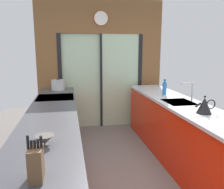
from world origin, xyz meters
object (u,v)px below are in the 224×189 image
object	(u,v)px
mixing_bowl	(45,140)
soap_bottle	(164,88)
kettle	(204,105)
knife_block	(36,163)
oven_range	(57,124)
stock_pot	(58,85)

from	to	relation	value
mixing_bowl	soap_bottle	size ratio (longest dim) A/B	0.58
mixing_bowl	kettle	distance (m)	1.89
knife_block	oven_range	bearing A→B (deg)	90.43
oven_range	soap_bottle	bearing A→B (deg)	-5.23
mixing_bowl	knife_block	world-z (taller)	knife_block
knife_block	kettle	bearing A→B (deg)	32.13
oven_range	stock_pot	xyz separation A→B (m)	(0.02, 0.69, 0.56)
knife_block	soap_bottle	world-z (taller)	knife_block
oven_range	kettle	xyz separation A→B (m)	(1.80, -1.33, 0.56)
knife_block	soap_bottle	size ratio (longest dim) A/B	1.04
mixing_bowl	soap_bottle	bearing A→B (deg)	45.14
mixing_bowl	soap_bottle	world-z (taller)	soap_bottle
oven_range	knife_block	size ratio (longest dim) A/B	3.35
oven_range	mixing_bowl	world-z (taller)	mixing_bowl
mixing_bowl	stock_pot	xyz separation A→B (m)	(0.00, 2.64, 0.05)
mixing_bowl	stock_pot	world-z (taller)	stock_pot
knife_block	stock_pot	bearing A→B (deg)	90.00
oven_range	mixing_bowl	size ratio (longest dim) A/B	6.01
stock_pot	kettle	xyz separation A→B (m)	(1.78, -2.02, 0.00)
stock_pot	soap_bottle	distance (m)	1.97
oven_range	soap_bottle	xyz separation A→B (m)	(1.80, -0.16, 0.58)
mixing_bowl	soap_bottle	xyz separation A→B (m)	(1.78, 1.79, 0.07)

